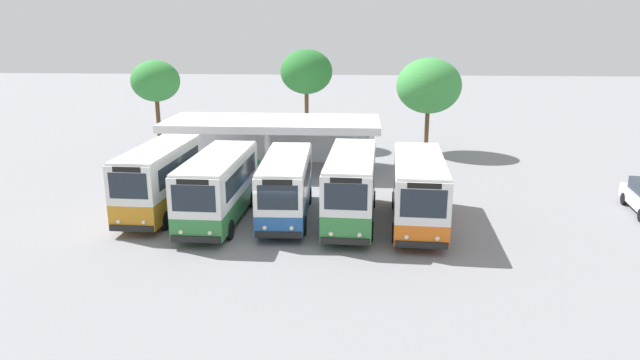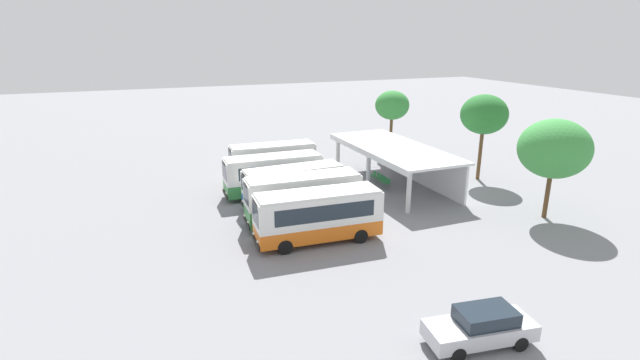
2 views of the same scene
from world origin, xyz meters
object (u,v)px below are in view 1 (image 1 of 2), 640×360
city_bus_middle_cream (286,185)px  city_bus_fourth_amber (351,185)px  waiting_chair_end_by_column (247,165)px  waiting_chair_fourth_seat (275,166)px  waiting_chair_middle_seat (266,165)px  waiting_chair_second_from_end (256,165)px  waiting_chair_fifth_seat (284,166)px  city_bus_fifth_blue (419,189)px  city_bus_nearest_orange (160,178)px  city_bus_second_in_row (218,185)px

city_bus_middle_cream → city_bus_fourth_amber: bearing=-7.1°
waiting_chair_end_by_column → city_bus_middle_cream: bearing=-67.2°
city_bus_fourth_amber → waiting_chair_fourth_seat: bearing=118.9°
city_bus_fourth_amber → waiting_chair_middle_seat: size_ratio=9.35×
waiting_chair_second_from_end → waiting_chair_fifth_seat: 1.83m
waiting_chair_middle_seat → city_bus_middle_cream: bearing=-74.4°
waiting_chair_fifth_seat → waiting_chair_middle_seat: bearing=178.0°
waiting_chair_second_from_end → waiting_chair_fourth_seat: size_ratio=1.00×
waiting_chair_end_by_column → waiting_chair_fifth_seat: size_ratio=1.00×
city_bus_fourth_amber → city_bus_fifth_blue: size_ratio=1.00×
waiting_chair_end_by_column → waiting_chair_middle_seat: same height
waiting_chair_end_by_column → waiting_chair_middle_seat: size_ratio=1.00×
city_bus_nearest_orange → waiting_chair_fourth_seat: 9.80m
waiting_chair_end_by_column → waiting_chair_second_from_end: 0.61m
waiting_chair_second_from_end → waiting_chair_fifth_seat: same height
waiting_chair_end_by_column → waiting_chair_fifth_seat: bearing=0.6°
city_bus_fifth_blue → waiting_chair_fourth_seat: city_bus_fifth_blue is taller
waiting_chair_fourth_seat → city_bus_fifth_blue: bearing=-48.6°
waiting_chair_fourth_seat → city_bus_nearest_orange: bearing=-118.1°
city_bus_fifth_blue → city_bus_nearest_orange: bearing=176.2°
city_bus_second_in_row → waiting_chair_second_from_end: (0.13, 9.52, -1.29)m
city_bus_middle_cream → waiting_chair_fifth_seat: size_ratio=8.94×
city_bus_fourth_amber → waiting_chair_fourth_seat: 10.62m
waiting_chair_second_from_end → waiting_chair_fourth_seat: 1.22m
city_bus_middle_cream → waiting_chair_fourth_seat: city_bus_middle_cream is taller
city_bus_nearest_orange → city_bus_fifth_blue: bearing=-3.8°
city_bus_middle_cream → waiting_chair_fourth_seat: size_ratio=8.94×
city_bus_nearest_orange → city_bus_second_in_row: (3.22, -0.92, -0.09)m
waiting_chair_middle_seat → waiting_chair_second_from_end: bearing=178.9°
waiting_chair_end_by_column → waiting_chair_middle_seat: (1.22, 0.07, 0.00)m
city_bus_fourth_amber → city_bus_fifth_blue: city_bus_fourth_amber is taller
city_bus_fourth_amber → city_bus_fifth_blue: (3.22, -0.19, -0.06)m
city_bus_middle_cream → waiting_chair_fifth_seat: (-1.26, 8.82, -1.21)m
city_bus_nearest_orange → waiting_chair_fifth_seat: city_bus_nearest_orange is taller
city_bus_second_in_row → city_bus_middle_cream: bearing=11.4°
city_bus_fourth_amber → waiting_chair_fifth_seat: city_bus_fourth_amber is taller
city_bus_middle_cream → waiting_chair_middle_seat: (-2.48, 8.86, -1.21)m
city_bus_nearest_orange → waiting_chair_end_by_column: bearing=72.2°
city_bus_second_in_row → waiting_chair_middle_seat: city_bus_second_in_row is taller
city_bus_second_in_row → waiting_chair_fifth_seat: size_ratio=9.20×
waiting_chair_second_from_end → waiting_chair_middle_seat: same height
city_bus_fourth_amber → waiting_chair_fifth_seat: (-4.48, 9.22, -1.36)m
city_bus_middle_cream → waiting_chair_fifth_seat: city_bus_middle_cream is taller
waiting_chair_middle_seat → waiting_chair_fifth_seat: size_ratio=1.00×
city_bus_fourth_amber → city_bus_fifth_blue: 3.22m
waiting_chair_fifth_seat → city_bus_fifth_blue: bearing=-50.7°
city_bus_nearest_orange → waiting_chair_middle_seat: 9.56m
city_bus_nearest_orange → city_bus_fifth_blue: city_bus_nearest_orange is taller
city_bus_second_in_row → city_bus_fourth_amber: bearing=2.2°
city_bus_middle_cream → waiting_chair_fourth_seat: (-1.87, 8.82, -1.21)m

